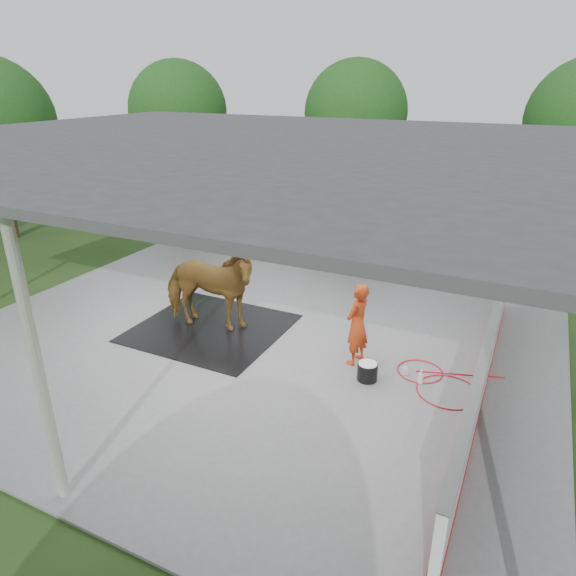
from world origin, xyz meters
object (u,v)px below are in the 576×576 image
at_px(horse, 208,288).
at_px(dasher_board, 484,370).
at_px(handler, 357,324).
at_px(wash_bucket, 367,371).

bearing_deg(horse, dasher_board, -100.66).
distance_m(handler, wash_bucket, 0.90).
height_order(dasher_board, handler, handler).
bearing_deg(handler, dasher_board, 98.78).
distance_m(dasher_board, wash_bucket, 1.96).
relative_size(handler, wash_bucket, 4.37).
height_order(dasher_board, wash_bucket, dasher_board).
relative_size(dasher_board, handler, 5.01).
bearing_deg(dasher_board, wash_bucket, -170.52).
xyz_separation_m(handler, wash_bucket, (0.40, -0.50, -0.63)).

